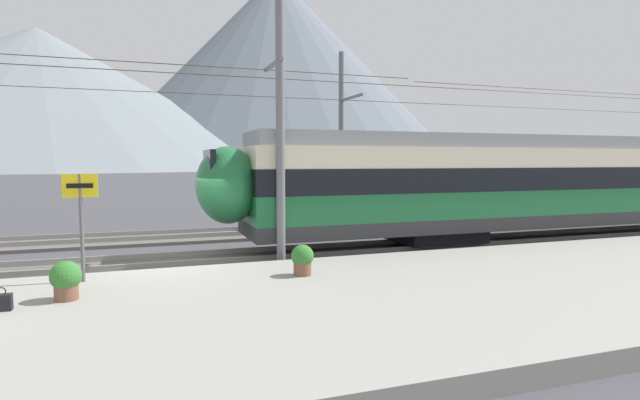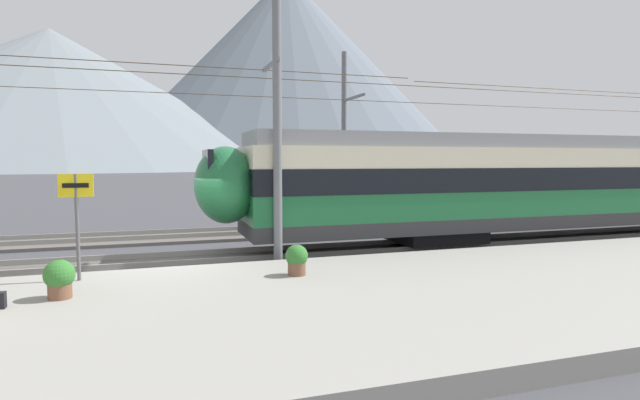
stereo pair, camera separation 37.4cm
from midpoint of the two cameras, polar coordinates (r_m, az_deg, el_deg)
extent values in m
plane|color=#424247|center=(13.94, -16.64, -8.09)|extent=(400.00, 400.00, 0.00)
cube|color=gray|center=(9.40, -15.28, -13.04)|extent=(120.00, 7.67, 0.37)
cube|color=#5B5651|center=(15.07, -16.85, -6.92)|extent=(120.00, 3.00, 0.12)
cube|color=gray|center=(14.34, -16.74, -6.92)|extent=(120.00, 0.07, 0.16)
cube|color=gray|center=(15.75, -16.98, -5.91)|extent=(120.00, 0.07, 0.16)
cube|color=#5B5651|center=(20.10, -17.49, -4.10)|extent=(120.00, 3.00, 0.12)
cube|color=gray|center=(19.37, -17.43, -4.00)|extent=(120.00, 0.07, 0.16)
cube|color=gray|center=(20.79, -17.56, -3.43)|extent=(120.00, 0.07, 0.16)
cube|color=black|center=(17.52, 12.18, -3.81)|extent=(2.80, 2.24, 0.42)
ellipsoid|color=#1E6638|center=(14.94, -11.13, 1.66)|extent=(1.80, 2.58, 2.25)
cube|color=black|center=(14.86, -13.06, 3.26)|extent=(0.16, 1.68, 1.19)
cube|color=black|center=(27.79, 24.69, -1.08)|extent=(2.80, 2.39, 0.42)
ellipsoid|color=orange|center=(24.02, 14.85, 2.64)|extent=(1.80, 2.75, 2.25)
cube|color=black|center=(23.74, 13.87, 3.66)|extent=(0.16, 1.79, 1.19)
cylinder|color=slate|center=(13.71, -5.29, 8.74)|extent=(0.24, 0.24, 8.02)
cube|color=slate|center=(14.65, -6.08, 14.93)|extent=(0.10, 1.81, 0.10)
cylinder|color=#473823|center=(15.33, -6.74, 13.51)|extent=(40.29, 0.02, 0.02)
cylinder|color=slate|center=(23.72, 1.94, 6.91)|extent=(0.24, 0.24, 7.98)
cube|color=slate|center=(22.84, 2.98, 11.45)|extent=(0.10, 2.52, 0.10)
cylinder|color=#473823|center=(21.79, 4.11, 11.11)|extent=(40.29, 0.02, 0.02)
cylinder|color=#59595B|center=(12.09, -26.12, -2.87)|extent=(0.08, 0.08, 2.33)
cube|color=yellow|center=(12.01, -26.27, 1.46)|extent=(0.70, 0.06, 0.50)
cube|color=black|center=(11.98, -26.29, 1.46)|extent=(0.52, 0.01, 0.10)
cube|color=black|center=(10.65, -33.15, -9.68)|extent=(0.32, 0.18, 0.29)
torus|color=black|center=(10.61, -33.19, -8.65)|extent=(0.16, 0.02, 0.16)
cylinder|color=brown|center=(11.65, -2.92, -7.77)|extent=(0.41, 0.41, 0.29)
sphere|color=#33752D|center=(11.59, -2.93, -6.32)|extent=(0.52, 0.52, 0.52)
sphere|color=purple|center=(11.57, -2.93, -5.75)|extent=(0.28, 0.28, 0.28)
cylinder|color=brown|center=(10.84, -27.61, -9.21)|extent=(0.43, 0.43, 0.29)
sphere|color=#33752D|center=(10.77, -27.67, -7.58)|extent=(0.57, 0.57, 0.57)
sphere|color=red|center=(10.75, -27.70, -6.91)|extent=(0.31, 0.31, 0.31)
cone|color=slate|center=(223.43, -29.25, 10.01)|extent=(196.25, 196.25, 53.32)
cone|color=slate|center=(244.55, -4.94, 14.26)|extent=(169.54, 169.54, 89.04)
camera|label=1|loc=(0.19, -90.61, -0.05)|focal=28.35mm
camera|label=2|loc=(0.19, 89.39, 0.05)|focal=28.35mm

